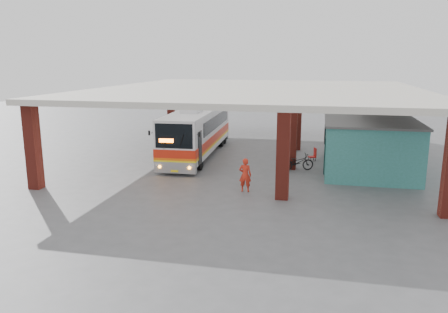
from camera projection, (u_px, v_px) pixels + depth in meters
name	position (u px, v px, depth m)	size (l,w,h in m)	color
ground	(233.00, 179.00, 24.32)	(90.00, 90.00, 0.00)	#515154
brick_columns	(269.00, 128.00, 28.31)	(20.10, 21.60, 4.35)	maroon
canopy_roof	(259.00, 90.00, 29.44)	(21.00, 23.00, 0.30)	beige
shop_building	(368.00, 144.00, 26.21)	(5.20, 8.20, 3.11)	#2F7768
coach_bus	(197.00, 131.00, 29.91)	(2.99, 11.76, 3.40)	silver
motorcycle	(298.00, 162.00, 26.04)	(0.68, 1.95, 1.02)	black
pedestrian	(245.00, 175.00, 21.78)	(0.63, 0.41, 1.71)	red
red_chair	(314.00, 155.00, 28.67)	(0.57, 0.57, 0.84)	red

